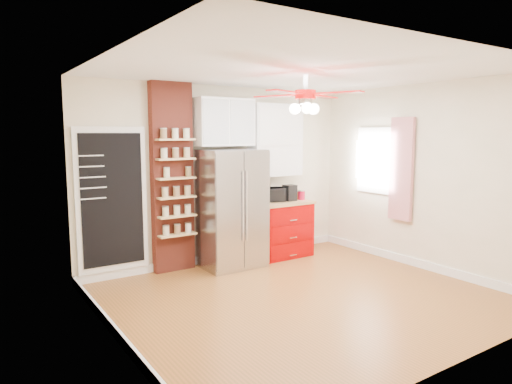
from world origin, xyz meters
TOP-DOWN VIEW (x-y plane):
  - floor at (0.00, 0.00)m, footprint 4.50×4.50m
  - ceiling at (0.00, 0.00)m, footprint 4.50×4.50m
  - wall_back at (0.00, 2.00)m, footprint 4.50×0.02m
  - wall_front at (0.00, -2.00)m, footprint 4.50×0.02m
  - wall_left at (-2.25, 0.00)m, footprint 0.02×4.00m
  - wall_right at (2.25, 0.00)m, footprint 0.02×4.00m
  - chalkboard at (-1.70, 1.96)m, footprint 0.95×0.05m
  - brick_pillar at (-0.85, 1.92)m, footprint 0.60×0.16m
  - fridge at (-0.05, 1.63)m, footprint 0.90×0.70m
  - upper_glass_cabinet at (-0.05, 1.82)m, footprint 0.90×0.35m
  - red_cabinet at (0.92, 1.68)m, footprint 0.94×0.64m
  - upper_shelf_unit at (0.92, 1.85)m, footprint 0.90×0.30m
  - window at (2.23, 0.90)m, footprint 0.04×0.75m
  - curtain at (2.18, 0.35)m, footprint 0.06×0.40m
  - ceiling_fan at (0.00, 0.00)m, footprint 1.40×1.40m
  - toaster_oven at (0.76, 1.73)m, footprint 0.47×0.38m
  - coffee_maker at (1.07, 1.65)m, footprint 0.18×0.20m
  - canister_left at (1.29, 1.62)m, footprint 0.14×0.14m
  - canister_right at (1.28, 1.72)m, footprint 0.13×0.13m
  - pantry_jar_oats at (-0.98, 1.80)m, footprint 0.11×0.11m
  - pantry_jar_beans at (-0.65, 1.79)m, footprint 0.10×0.10m

SIDE VIEW (x-z plane):
  - floor at x=0.00m, z-range 0.00..0.00m
  - red_cabinet at x=0.92m, z-range 0.00..0.90m
  - fridge at x=-0.05m, z-range 0.00..1.75m
  - canister_right at x=1.28m, z-range 0.90..1.03m
  - canister_left at x=1.29m, z-range 0.90..1.04m
  - toaster_oven at x=0.76m, z-range 0.90..1.12m
  - coffee_maker at x=1.07m, z-range 0.90..1.16m
  - chalkboard at x=-1.70m, z-range 0.12..2.08m
  - wall_back at x=0.00m, z-range 0.00..2.70m
  - wall_front at x=0.00m, z-range 0.00..2.70m
  - wall_left at x=-2.25m, z-range 0.00..2.70m
  - wall_right at x=2.25m, z-range 0.00..2.70m
  - brick_pillar at x=-0.85m, z-range 0.00..2.70m
  - pantry_jar_beans at x=-0.65m, z-range 1.37..1.50m
  - pantry_jar_oats at x=-0.98m, z-range 1.37..1.51m
  - curtain at x=2.18m, z-range 0.67..2.23m
  - window at x=2.23m, z-range 1.02..2.08m
  - upper_shelf_unit at x=0.92m, z-range 1.30..2.45m
  - upper_glass_cabinet at x=-0.05m, z-range 1.80..2.50m
  - ceiling_fan at x=0.00m, z-range 2.20..2.65m
  - ceiling at x=0.00m, z-range 2.70..2.70m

